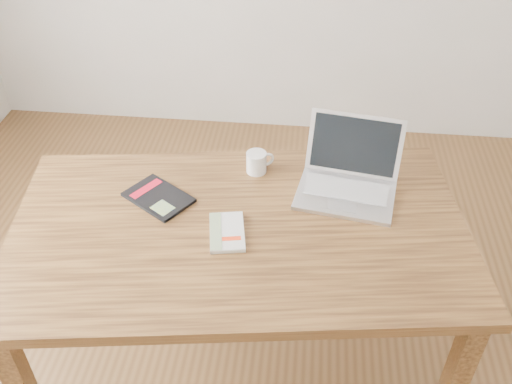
# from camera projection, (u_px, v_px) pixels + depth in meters

# --- Properties ---
(room) EXTENTS (4.04, 4.04, 2.70)m
(room) POSITION_uv_depth(u_px,v_px,m) (272.00, 91.00, 1.34)
(room) COLOR #55381D
(room) RESTS_ON ground
(desk) EXTENTS (1.60, 1.06, 0.75)m
(desk) POSITION_uv_depth(u_px,v_px,m) (239.00, 246.00, 1.92)
(desk) COLOR #513318
(desk) RESTS_ON ground
(white_guidebook) EXTENTS (0.14, 0.20, 0.02)m
(white_guidebook) POSITION_uv_depth(u_px,v_px,m) (227.00, 232.00, 1.83)
(white_guidebook) COLOR beige
(white_guidebook) RESTS_ON desk
(black_guidebook) EXTENTS (0.27, 0.25, 0.01)m
(black_guidebook) POSITION_uv_depth(u_px,v_px,m) (158.00, 197.00, 1.97)
(black_guidebook) COLOR black
(black_guidebook) RESTS_ON desk
(laptop) EXTENTS (0.38, 0.36, 0.23)m
(laptop) POSITION_uv_depth(u_px,v_px,m) (349.00, 177.00, 1.99)
(laptop) COLOR silver
(laptop) RESTS_ON desk
(coffee_mug) EXTENTS (0.10, 0.08, 0.08)m
(coffee_mug) POSITION_uv_depth(u_px,v_px,m) (257.00, 162.00, 2.08)
(coffee_mug) COLOR white
(coffee_mug) RESTS_ON desk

